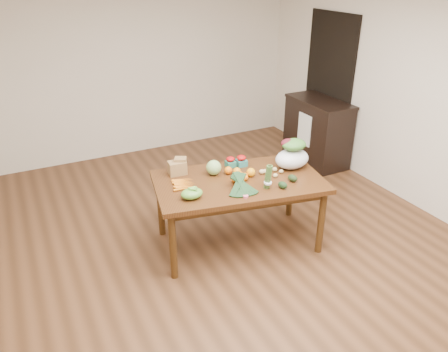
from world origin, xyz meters
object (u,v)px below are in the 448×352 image
mandarin_cluster (240,176)px  salad_bag (292,155)px  cabbage (214,168)px  kale_bunch (242,185)px  cabinet (317,131)px  paper_bag (177,167)px  asparagus_bundle (268,177)px  dining_table (238,212)px

mandarin_cluster → salad_bag: 0.63m
cabbage → kale_bunch: (0.07, -0.47, 0.00)m
cabinet → kale_bunch: cabinet is taller
paper_bag → mandarin_cluster: 0.65m
mandarin_cluster → salad_bag: (0.62, 0.01, 0.10)m
cabbage → asparagus_bundle: (0.33, -0.51, 0.05)m
dining_table → kale_bunch: 0.53m
paper_bag → cabbage: size_ratio=1.53×
kale_bunch → paper_bag: bearing=132.6°
kale_bunch → salad_bag: (0.73, 0.25, 0.06)m
asparagus_bundle → salad_bag: salad_bag is taller
mandarin_cluster → asparagus_bundle: (0.15, -0.28, 0.08)m
mandarin_cluster → kale_bunch: size_ratio=0.45×
cabinet → paper_bag: bearing=-159.4°
cabbage → kale_bunch: kale_bunch is taller
paper_bag → cabbage: paper_bag is taller
cabbage → asparagus_bundle: 0.61m
kale_bunch → asparagus_bundle: 0.26m
dining_table → salad_bag: (0.63, -0.00, 0.52)m
dining_table → mandarin_cluster: size_ratio=9.26×
paper_bag → dining_table: bearing=-38.6°
cabbage → mandarin_cluster: cabbage is taller
cabinet → dining_table: bearing=-146.5°
paper_bag → asparagus_bundle: asparagus_bundle is taller
cabinet → paper_bag: cabinet is taller
mandarin_cluster → salad_bag: size_ratio=0.48×
kale_bunch → cabinet: bearing=47.7°
asparagus_bundle → paper_bag: bearing=144.5°
cabbage → cabinet: bearing=27.1°
dining_table → cabinet: bearing=44.4°
cabinet → mandarin_cluster: bearing=-146.1°
kale_bunch → dining_table: bearing=79.3°
mandarin_cluster → kale_bunch: (-0.11, -0.24, 0.03)m
cabbage → kale_bunch: bearing=-81.2°
cabbage → mandarin_cluster: bearing=-52.7°
paper_bag → kale_bunch: 0.76m
salad_bag → asparagus_bundle: bearing=-148.7°
dining_table → cabbage: 0.53m
cabinet → cabbage: size_ratio=6.64×
cabbage → asparagus_bundle: size_ratio=0.61×
paper_bag → mandarin_cluster: (0.51, -0.41, -0.04)m
cabbage → salad_bag: 0.83m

